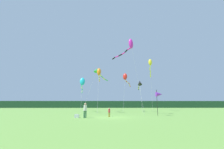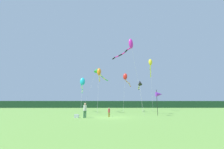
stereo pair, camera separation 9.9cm
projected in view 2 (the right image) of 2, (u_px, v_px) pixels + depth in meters
name	position (u px, v px, depth m)	size (l,w,h in m)	color
ground_plane	(113.00, 117.00, 18.63)	(120.00, 120.00, 0.00)	#6B9E42
distant_treeline	(111.00, 104.00, 63.08)	(108.00, 2.86, 2.75)	#1E4228
person_adult	(85.00, 109.00, 18.02)	(0.38, 0.38, 1.73)	#3F724C
person_child	(109.00, 112.00, 19.33)	(0.25, 0.25, 1.14)	olive
cooler_box	(77.00, 116.00, 18.04)	(0.51, 0.43, 0.40)	silver
banner_flag_pole	(159.00, 95.00, 21.70)	(0.90, 0.70, 3.60)	black
kite_black	(140.00, 83.00, 33.60)	(1.09, 7.17, 6.83)	#B2B2B2
kite_yellow	(150.00, 64.00, 36.77)	(2.39, 8.79, 12.13)	#B2B2B2
kite_red	(126.00, 78.00, 33.36)	(2.56, 6.45, 8.15)	#B2B2B2
kite_green	(98.00, 71.00, 34.76)	(4.80, 7.85, 9.71)	#B2B2B2
kite_cyan	(82.00, 83.00, 30.69)	(1.58, 8.75, 6.84)	#B2B2B2
kite_orange	(99.00, 73.00, 29.35)	(0.80, 7.10, 8.44)	#B2B2B2
kite_magenta	(129.00, 45.00, 25.65)	(4.60, 4.60, 12.42)	#B2B2B2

